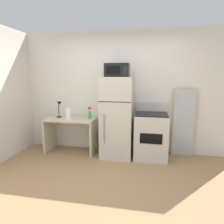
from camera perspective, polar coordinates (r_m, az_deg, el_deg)
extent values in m
plane|color=#9E7A51|center=(3.13, -2.33, -21.47)|extent=(12.00, 12.00, 0.00)
cube|color=silver|center=(4.35, 2.65, 5.67)|extent=(5.00, 0.10, 2.60)
cube|color=beige|center=(4.38, -11.79, -2.06)|extent=(1.07, 0.56, 0.04)
cube|color=beige|center=(4.69, -17.50, -6.23)|extent=(0.04, 0.56, 0.71)
cube|color=beige|center=(4.30, -5.18, -7.25)|extent=(0.04, 0.56, 0.71)
cylinder|color=black|center=(4.55, -15.02, -1.36)|extent=(0.11, 0.11, 0.02)
cylinder|color=black|center=(4.52, -15.10, 0.36)|extent=(0.02, 0.02, 0.26)
cone|color=black|center=(4.47, -14.96, 2.43)|extent=(0.10, 0.10, 0.08)
cylinder|color=green|center=(4.26, -6.46, -0.86)|extent=(0.06, 0.06, 0.16)
cylinder|color=white|center=(4.24, -6.48, 0.49)|extent=(0.02, 0.02, 0.04)
cube|color=red|center=(4.22, -6.54, 1.07)|extent=(0.06, 0.03, 0.04)
cylinder|color=white|center=(4.24, -12.47, -0.55)|extent=(0.11, 0.11, 0.24)
cube|color=beige|center=(4.05, 1.49, -1.58)|extent=(0.63, 0.63, 1.63)
cube|color=black|center=(3.68, 0.72, 2.91)|extent=(0.61, 0.00, 0.01)
cylinder|color=gray|center=(3.81, -2.31, -4.87)|extent=(0.02, 0.02, 0.57)
cube|color=black|center=(3.94, 1.51, 11.94)|extent=(0.46, 0.34, 0.26)
cube|color=black|center=(3.78, 0.31, 12.02)|extent=(0.26, 0.01, 0.15)
cube|color=black|center=(3.75, 3.85, 12.02)|extent=(0.07, 0.01, 0.18)
cube|color=beige|center=(4.10, 11.13, -6.91)|extent=(0.65, 0.60, 0.90)
cube|color=black|center=(3.99, 11.36, -0.58)|extent=(0.62, 0.58, 0.02)
cube|color=beige|center=(4.25, 11.38, 1.44)|extent=(0.65, 0.04, 0.18)
cube|color=black|center=(3.80, 11.17, -7.59)|extent=(0.41, 0.01, 0.20)
cube|color=#C6B793|center=(4.35, 19.95, -2.95)|extent=(0.44, 0.03, 1.40)
cube|color=#B2BCC6|center=(4.33, 19.98, -3.00)|extent=(0.39, 0.00, 1.26)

